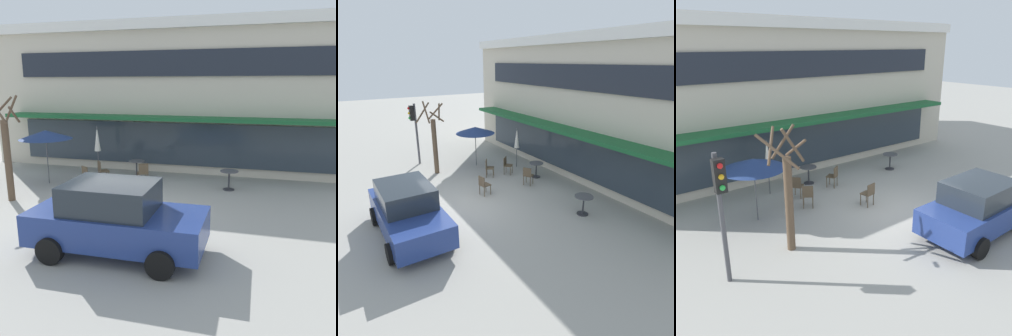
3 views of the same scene
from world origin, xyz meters
The scene contains 12 objects.
ground_plane centered at (0.00, 0.00, 0.00)m, with size 80.00×80.00×0.00m, color #9E9B93.
building_facade centered at (0.00, 9.96, 3.39)m, with size 18.39×9.10×6.78m.
cafe_table_near_wall centered at (-1.17, 4.71, 0.52)m, with size 0.70×0.70×0.76m.
cafe_table_streetside centered at (2.90, 3.88, 0.52)m, with size 0.70×0.70×0.76m.
patio_umbrella_green_folded centered at (-4.37, 2.92, 2.02)m, with size 2.10×2.10×2.20m.
patio_umbrella_cream_folded centered at (-3.00, 4.73, 1.63)m, with size 0.28×0.28×2.20m.
cafe_chair_0 centered at (-2.49, 2.68, 0.53)m, with size 0.55×0.55×0.89m.
cafe_chair_1 centered at (-0.62, 1.44, 0.53)m, with size 0.46×0.46×0.89m.
cafe_chair_2 centered at (-0.55, 3.74, 0.53)m, with size 0.55×0.55×0.89m.
cafe_chair_3 centered at (-2.34, 3.69, 0.53)m, with size 0.56×0.56×0.89m.
parked_sedan centered at (0.79, -2.13, 0.88)m, with size 4.22×2.05×1.76m.
street_tree centered at (-4.39, 0.62, 1.73)m, with size 1.35×1.46×3.72m.
Camera 1 is at (4.05, -9.51, 4.01)m, focal length 38.00 mm.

